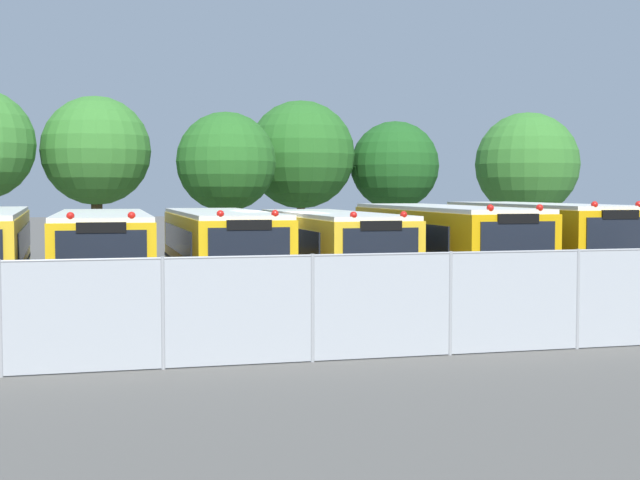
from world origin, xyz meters
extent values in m
plane|color=#595651|center=(0.00, 0.00, 0.00)|extent=(160.00, 160.00, 0.00)
cube|color=black|center=(-7.03, 0.26, 1.71)|extent=(0.30, 8.65, 0.74)
cylinder|color=black|center=(-7.06, -4.19, 0.50)|extent=(0.31, 1.01, 1.00)
cylinder|color=black|center=(-7.30, 3.71, 0.50)|extent=(0.31, 1.01, 1.00)
cube|color=yellow|center=(-4.98, 0.02, 1.34)|extent=(2.63, 9.71, 1.98)
cube|color=white|center=(-4.98, 0.02, 2.39)|extent=(2.58, 9.51, 0.12)
cube|color=black|center=(-5.08, -4.88, 0.53)|extent=(2.49, 0.21, 0.36)
cube|color=black|center=(-5.08, -4.83, 1.69)|extent=(2.00, 0.10, 0.95)
cube|color=black|center=(-3.74, 0.29, 1.65)|extent=(0.19, 7.53, 0.71)
cube|color=black|center=(-6.22, 0.34, 1.65)|extent=(0.19, 7.53, 0.71)
cube|color=black|center=(-4.98, 0.02, 0.94)|extent=(2.66, 9.80, 0.10)
sphere|color=red|center=(-4.41, -4.68, 2.49)|extent=(0.18, 0.18, 0.18)
sphere|color=red|center=(-5.75, -4.65, 2.49)|extent=(0.18, 0.18, 0.18)
cube|color=black|center=(-5.08, -4.84, 2.23)|extent=(1.10, 0.10, 0.24)
cylinder|color=black|center=(-3.97, -3.44, 0.50)|extent=(0.30, 1.01, 1.00)
cylinder|color=black|center=(-6.13, -3.39, 0.50)|extent=(0.30, 1.01, 1.00)
cylinder|color=black|center=(-3.84, 3.02, 0.50)|extent=(0.30, 1.01, 1.00)
cylinder|color=black|center=(-6.00, 3.07, 0.50)|extent=(0.30, 1.01, 1.00)
cube|color=yellow|center=(-1.68, 0.13, 1.35)|extent=(2.39, 9.37, 1.99)
cube|color=white|center=(-1.68, 0.13, 2.40)|extent=(2.34, 9.19, 0.12)
cube|color=black|center=(-1.68, -4.62, 0.53)|extent=(2.44, 0.16, 0.36)
cube|color=black|center=(-1.68, -4.57, 1.71)|extent=(1.96, 0.06, 0.96)
cube|color=black|center=(-0.47, 0.43, 1.67)|extent=(0.04, 7.31, 0.72)
cube|color=black|center=(-2.90, 0.43, 1.67)|extent=(0.04, 7.31, 0.72)
cube|color=black|center=(-1.68, 0.13, 0.95)|extent=(2.42, 9.47, 0.10)
sphere|color=red|center=(-1.03, -4.40, 2.50)|extent=(0.18, 0.18, 0.18)
sphere|color=red|center=(-2.34, -4.40, 2.50)|extent=(0.18, 0.18, 0.18)
cube|color=black|center=(-1.68, -4.58, 2.24)|extent=(1.08, 0.08, 0.24)
cylinder|color=black|center=(-0.63, -3.15, 0.50)|extent=(0.28, 1.00, 1.00)
cylinder|color=black|center=(-2.74, -3.15, 0.50)|extent=(0.28, 1.00, 1.00)
cylinder|color=black|center=(-0.63, 3.02, 0.50)|extent=(0.28, 1.00, 1.00)
cylinder|color=black|center=(-2.74, 3.02, 0.50)|extent=(0.28, 1.00, 1.00)
cube|color=yellow|center=(1.58, 0.13, 1.32)|extent=(2.47, 9.16, 1.94)
cube|color=white|center=(1.58, 0.13, 2.35)|extent=(2.42, 8.98, 0.12)
cube|color=black|center=(1.63, -4.51, 0.53)|extent=(2.43, 0.18, 0.36)
cube|color=black|center=(1.63, -4.46, 1.67)|extent=(1.95, 0.08, 0.93)
cube|color=black|center=(2.79, 0.44, 1.63)|extent=(0.11, 7.13, 0.70)
cube|color=black|center=(0.37, 0.42, 1.63)|extent=(0.11, 7.13, 0.70)
cube|color=black|center=(1.58, 0.13, 0.93)|extent=(2.50, 9.25, 0.10)
sphere|color=red|center=(2.28, -4.28, 2.45)|extent=(0.18, 0.18, 0.18)
sphere|color=red|center=(0.97, -4.29, 2.45)|extent=(0.18, 0.18, 0.18)
cube|color=black|center=(1.63, -4.47, 2.19)|extent=(1.07, 0.09, 0.24)
cylinder|color=black|center=(2.66, -3.03, 0.50)|extent=(0.29, 1.00, 1.00)
cylinder|color=black|center=(0.56, -3.05, 0.50)|extent=(0.29, 1.00, 1.00)
cylinder|color=black|center=(2.60, 2.91, 0.50)|extent=(0.29, 1.00, 1.00)
cylinder|color=black|center=(0.50, 2.89, 0.50)|extent=(0.29, 1.00, 1.00)
cube|color=#EAA80C|center=(4.94, -0.17, 1.41)|extent=(2.60, 10.46, 2.12)
cube|color=white|center=(4.94, -0.17, 2.53)|extent=(2.54, 10.25, 0.12)
cube|color=black|center=(4.84, -5.45, 0.53)|extent=(2.45, 0.21, 0.36)
cube|color=black|center=(4.85, -5.40, 1.79)|extent=(1.97, 0.10, 1.02)
cube|color=black|center=(6.17, 0.10, 1.75)|extent=(0.19, 8.12, 0.76)
cube|color=black|center=(3.73, 0.15, 1.75)|extent=(0.19, 8.12, 0.76)
cube|color=black|center=(4.94, -0.17, 0.98)|extent=(2.62, 10.56, 0.10)
sphere|color=red|center=(5.51, -5.24, 2.63)|extent=(0.18, 0.18, 0.18)
sphere|color=red|center=(4.19, -5.22, 2.63)|extent=(0.18, 0.18, 0.18)
cube|color=black|center=(4.85, -5.41, 2.37)|extent=(1.08, 0.10, 0.24)
cylinder|color=black|center=(5.93, -4.00, 0.50)|extent=(0.30, 1.01, 1.00)
cylinder|color=black|center=(3.81, -3.96, 0.50)|extent=(0.30, 1.01, 1.00)
cylinder|color=black|center=(6.07, 3.21, 0.50)|extent=(0.30, 1.01, 1.00)
cylinder|color=black|center=(3.95, 3.25, 0.50)|extent=(0.30, 1.01, 1.00)
cube|color=#EAA80C|center=(8.32, 0.22, 1.44)|extent=(2.54, 9.46, 2.17)
cube|color=white|center=(8.32, 0.22, 2.58)|extent=(2.49, 9.28, 0.12)
cube|color=black|center=(8.25, -4.57, 0.53)|extent=(2.44, 0.20, 0.36)
cube|color=black|center=(8.25, -4.52, 1.83)|extent=(1.96, 0.09, 1.04)
cube|color=black|center=(9.54, 0.50, 1.78)|extent=(0.16, 7.35, 0.78)
cube|color=black|center=(7.11, 0.54, 1.78)|extent=(0.16, 7.35, 0.78)
cube|color=black|center=(8.32, 0.22, 1.00)|extent=(2.56, 9.56, 0.10)
sphere|color=red|center=(8.90, -4.36, 2.68)|extent=(0.18, 0.18, 0.18)
sphere|color=red|center=(7.59, -4.33, 2.68)|extent=(0.18, 0.18, 0.18)
cube|color=black|center=(8.25, -4.53, 2.42)|extent=(1.07, 0.10, 0.24)
cylinder|color=black|center=(9.32, -3.11, 0.50)|extent=(0.30, 1.00, 1.00)
cylinder|color=black|center=(7.22, -3.08, 0.50)|extent=(0.30, 1.00, 1.00)
cylinder|color=black|center=(9.42, 3.11, 0.50)|extent=(0.30, 1.00, 1.00)
cylinder|color=black|center=(7.32, 3.15, 0.50)|extent=(0.30, 1.00, 1.00)
cylinder|color=#4C3823|center=(-5.01, 10.09, 1.50)|extent=(0.43, 0.43, 3.00)
sphere|color=#387A2D|center=(-5.01, 10.09, 4.57)|extent=(4.16, 4.16, 4.16)
sphere|color=#387A2D|center=(-5.74, 10.22, 4.96)|extent=(2.47, 2.47, 2.47)
cylinder|color=#4C3823|center=(-0.17, 8.98, 1.36)|extent=(0.47, 0.47, 2.71)
sphere|color=#286623|center=(-0.17, 8.98, 4.15)|extent=(3.83, 3.83, 3.83)
sphere|color=#286623|center=(0.02, 8.90, 4.31)|extent=(2.41, 2.41, 2.41)
cylinder|color=#4C3823|center=(3.29, 11.15, 1.43)|extent=(0.34, 0.34, 2.85)
sphere|color=#286623|center=(3.29, 11.15, 4.53)|extent=(4.49, 4.49, 4.49)
sphere|color=#286623|center=(3.17, 10.85, 4.99)|extent=(3.30, 3.30, 3.30)
cylinder|color=#4C3823|center=(7.53, 11.41, 1.34)|extent=(0.42, 0.42, 2.69)
sphere|color=#1E561E|center=(7.53, 11.41, 4.12)|extent=(3.81, 3.81, 3.81)
sphere|color=#1E561E|center=(6.96, 11.51, 4.03)|extent=(2.71, 2.71, 2.71)
cylinder|color=#4C3823|center=(13.39, 10.66, 1.24)|extent=(0.28, 0.28, 2.48)
sphere|color=#387A2D|center=(13.39, 10.66, 4.19)|extent=(4.55, 4.55, 4.55)
sphere|color=#387A2D|center=(13.99, 10.87, 4.29)|extent=(3.12, 3.12, 3.12)
cylinder|color=#9EA0A3|center=(-6.79, -10.10, 0.97)|extent=(0.07, 0.07, 1.94)
cylinder|color=#9EA0A3|center=(-4.16, -10.10, 0.97)|extent=(0.07, 0.07, 1.94)
cylinder|color=#9EA0A3|center=(-1.53, -10.10, 0.97)|extent=(0.07, 0.07, 1.94)
cylinder|color=#9EA0A3|center=(1.11, -10.10, 0.97)|extent=(0.07, 0.07, 1.94)
cylinder|color=#9EA0A3|center=(3.74, -10.10, 0.97)|extent=(0.07, 0.07, 1.94)
cube|color=#ADB2B7|center=(-0.21, -10.10, 0.97)|extent=(23.70, 0.02, 1.90)
cylinder|color=#9EA0A3|center=(-0.21, -10.10, 1.91)|extent=(23.70, 0.04, 0.04)
cone|color=#EA5914|center=(-3.71, -8.51, 0.31)|extent=(0.47, 0.47, 0.62)
camera|label=1|loc=(-5.41, -25.61, 3.07)|focal=50.79mm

